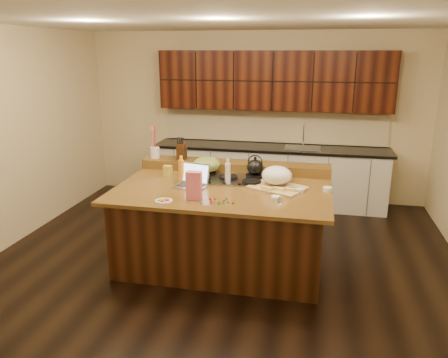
# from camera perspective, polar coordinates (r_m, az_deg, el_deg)

# --- Properties ---
(room) EXTENTS (5.52, 5.02, 2.72)m
(room) POSITION_cam_1_polar(r_m,az_deg,el_deg) (4.81, -0.12, 3.83)
(room) COLOR black
(room) RESTS_ON ground
(island) EXTENTS (2.40, 1.60, 0.92)m
(island) POSITION_cam_1_polar(r_m,az_deg,el_deg) (5.08, -0.12, -5.96)
(island) COLOR black
(island) RESTS_ON ground
(back_ledge) EXTENTS (2.40, 0.30, 0.12)m
(back_ledge) POSITION_cam_1_polar(r_m,az_deg,el_deg) (5.57, 1.40, 1.66)
(back_ledge) COLOR #301F0A
(back_ledge) RESTS_ON island
(cooktop) EXTENTS (0.92, 0.52, 0.05)m
(cooktop) POSITION_cam_1_polar(r_m,az_deg,el_deg) (5.20, 0.58, 0.09)
(cooktop) COLOR gray
(cooktop) RESTS_ON island
(back_counter) EXTENTS (3.70, 0.66, 2.40)m
(back_counter) POSITION_cam_1_polar(r_m,az_deg,el_deg) (6.99, 6.17, 4.68)
(back_counter) COLOR silver
(back_counter) RESTS_ON ground
(kettle) EXTENTS (0.24, 0.24, 0.18)m
(kettle) POSITION_cam_1_polar(r_m,az_deg,el_deg) (5.24, 4.08, 1.54)
(kettle) COLOR black
(kettle) RESTS_ON cooktop
(green_bowl) EXTENTS (0.44, 0.44, 0.18)m
(green_bowl) POSITION_cam_1_polar(r_m,az_deg,el_deg) (5.35, -2.29, 1.91)
(green_bowl) COLOR olive
(green_bowl) RESTS_ON cooktop
(laptop) EXTENTS (0.41, 0.36, 0.25)m
(laptop) POSITION_cam_1_polar(r_m,az_deg,el_deg) (4.96, -4.15, -0.15)
(laptop) COLOR #B7B7BC
(laptop) RESTS_ON island
(oil_bottle) EXTENTS (0.08, 0.08, 0.27)m
(oil_bottle) POSITION_cam_1_polar(r_m,az_deg,el_deg) (5.07, -5.58, 0.99)
(oil_bottle) COLOR orange
(oil_bottle) RESTS_ON island
(vinegar_bottle) EXTENTS (0.08, 0.08, 0.25)m
(vinegar_bottle) POSITION_cam_1_polar(r_m,az_deg,el_deg) (5.00, 0.50, 0.71)
(vinegar_bottle) COLOR silver
(vinegar_bottle) RESTS_ON island
(wooden_tray) EXTENTS (0.71, 0.63, 0.24)m
(wooden_tray) POSITION_cam_1_polar(r_m,az_deg,el_deg) (4.93, 6.92, 0.12)
(wooden_tray) COLOR tan
(wooden_tray) RESTS_ON island
(ramekin_a) EXTENTS (0.11, 0.11, 0.04)m
(ramekin_a) POSITION_cam_1_polar(r_m,az_deg,el_deg) (4.52, 6.76, -2.51)
(ramekin_a) COLOR white
(ramekin_a) RESTS_ON island
(ramekin_b) EXTENTS (0.11, 0.11, 0.04)m
(ramekin_b) POSITION_cam_1_polar(r_m,az_deg,el_deg) (4.79, 9.79, -1.54)
(ramekin_b) COLOR white
(ramekin_b) RESTS_ON island
(ramekin_c) EXTENTS (0.13, 0.13, 0.04)m
(ramekin_c) POSITION_cam_1_polar(r_m,az_deg,el_deg) (4.91, 13.36, -1.30)
(ramekin_c) COLOR white
(ramekin_c) RESTS_ON island
(strainer_bowl) EXTENTS (0.29, 0.29, 0.09)m
(strainer_bowl) POSITION_cam_1_polar(r_m,az_deg,el_deg) (5.22, 7.58, 0.34)
(strainer_bowl) COLOR #996B3F
(strainer_bowl) RESTS_ON island
(kitchen_timer) EXTENTS (0.10, 0.10, 0.07)m
(kitchen_timer) POSITION_cam_1_polar(r_m,az_deg,el_deg) (4.46, 7.25, -2.61)
(kitchen_timer) COLOR silver
(kitchen_timer) RESTS_ON island
(pink_bag) EXTENTS (0.16, 0.09, 0.30)m
(pink_bag) POSITION_cam_1_polar(r_m,az_deg,el_deg) (4.49, -3.95, -0.84)
(pink_bag) COLOR pink
(pink_bag) RESTS_ON island
(candy_plate) EXTENTS (0.21, 0.21, 0.01)m
(candy_plate) POSITION_cam_1_polar(r_m,az_deg,el_deg) (4.50, -7.89, -2.84)
(candy_plate) COLOR white
(candy_plate) RESTS_ON island
(package_box) EXTENTS (0.11, 0.08, 0.13)m
(package_box) POSITION_cam_1_polar(r_m,az_deg,el_deg) (5.37, -7.36, 1.06)
(package_box) COLOR gold
(package_box) RESTS_ON island
(utensil_crock) EXTENTS (0.12, 0.12, 0.14)m
(utensil_crock) POSITION_cam_1_polar(r_m,az_deg,el_deg) (5.82, -9.01, 3.45)
(utensil_crock) COLOR white
(utensil_crock) RESTS_ON back_ledge
(knife_block) EXTENTS (0.12, 0.18, 0.21)m
(knife_block) POSITION_cam_1_polar(r_m,az_deg,el_deg) (5.69, -5.55, 3.65)
(knife_block) COLOR black
(knife_block) RESTS_ON back_ledge
(gumdrop_0) EXTENTS (0.02, 0.02, 0.02)m
(gumdrop_0) POSITION_cam_1_polar(r_m,az_deg,el_deg) (4.41, -1.72, -3.08)
(gumdrop_0) COLOR red
(gumdrop_0) RESTS_ON island
(gumdrop_1) EXTENTS (0.02, 0.02, 0.02)m
(gumdrop_1) POSITION_cam_1_polar(r_m,az_deg,el_deg) (4.41, 0.53, -3.07)
(gumdrop_1) COLOR #198C26
(gumdrop_1) RESTS_ON island
(gumdrop_2) EXTENTS (0.02, 0.02, 0.02)m
(gumdrop_2) POSITION_cam_1_polar(r_m,az_deg,el_deg) (4.51, -1.18, -2.60)
(gumdrop_2) COLOR red
(gumdrop_2) RESTS_ON island
(gumdrop_3) EXTENTS (0.02, 0.02, 0.02)m
(gumdrop_3) POSITION_cam_1_polar(r_m,az_deg,el_deg) (4.40, -0.00, -3.12)
(gumdrop_3) COLOR #198C26
(gumdrop_3) RESTS_ON island
(gumdrop_4) EXTENTS (0.02, 0.02, 0.02)m
(gumdrop_4) POSITION_cam_1_polar(r_m,az_deg,el_deg) (4.43, 0.51, -2.97)
(gumdrop_4) COLOR red
(gumdrop_4) RESTS_ON island
(gumdrop_5) EXTENTS (0.02, 0.02, 0.02)m
(gumdrop_5) POSITION_cam_1_polar(r_m,az_deg,el_deg) (4.52, 0.32, -2.54)
(gumdrop_5) COLOR #198C26
(gumdrop_5) RESTS_ON island
(gumdrop_6) EXTENTS (0.02, 0.02, 0.02)m
(gumdrop_6) POSITION_cam_1_polar(r_m,az_deg,el_deg) (4.46, 0.04, -2.81)
(gumdrop_6) COLOR red
(gumdrop_6) RESTS_ON island
(gumdrop_7) EXTENTS (0.02, 0.02, 0.02)m
(gumdrop_7) POSITION_cam_1_polar(r_m,az_deg,el_deg) (4.39, -3.01, -3.18)
(gumdrop_7) COLOR #198C26
(gumdrop_7) RESTS_ON island
(gumdrop_8) EXTENTS (0.02, 0.02, 0.02)m
(gumdrop_8) POSITION_cam_1_polar(r_m,az_deg,el_deg) (4.39, 1.16, -3.15)
(gumdrop_8) COLOR red
(gumdrop_8) RESTS_ON island
(gumdrop_9) EXTENTS (0.02, 0.02, 0.02)m
(gumdrop_9) POSITION_cam_1_polar(r_m,az_deg,el_deg) (4.36, -0.57, -3.30)
(gumdrop_9) COLOR #198C26
(gumdrop_9) RESTS_ON island
(gumdrop_10) EXTENTS (0.02, 0.02, 0.02)m
(gumdrop_10) POSITION_cam_1_polar(r_m,az_deg,el_deg) (4.53, -4.70, -2.57)
(gumdrop_10) COLOR red
(gumdrop_10) RESTS_ON island
(gumdrop_11) EXTENTS (0.02, 0.02, 0.02)m
(gumdrop_11) POSITION_cam_1_polar(r_m,az_deg,el_deg) (4.41, -0.70, -3.07)
(gumdrop_11) COLOR #198C26
(gumdrop_11) RESTS_ON island
(gumdrop_12) EXTENTS (0.02, 0.02, 0.02)m
(gumdrop_12) POSITION_cam_1_polar(r_m,az_deg,el_deg) (4.51, -1.83, -2.62)
(gumdrop_12) COLOR red
(gumdrop_12) RESTS_ON island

